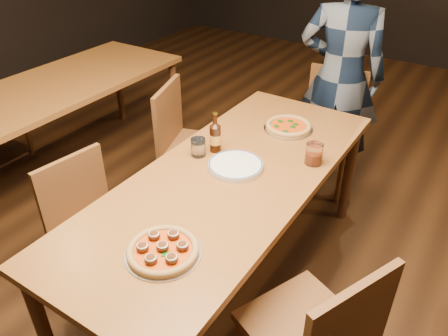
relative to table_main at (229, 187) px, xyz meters
The scene contains 14 objects.
ground 0.68m from the table_main, ahead, with size 9.00×9.00×0.00m, color black.
table_main is the anchor object (origin of this frame).
table_left 1.73m from the table_main, 169.99° to the left, with size 0.80×2.00×0.75m.
chair_main_nw 0.73m from the table_main, 143.34° to the right, with size 0.39×0.39×0.84m, color #5B3118, non-canonical shape.
chair_main_sw 0.82m from the table_main, 137.70° to the left, with size 0.43×0.43×0.93m, color #5B3118, non-canonical shape.
chair_main_e 0.75m from the table_main, 32.81° to the right, with size 0.43×0.43×0.91m, color #5B3118, non-canonical shape.
chair_end 1.26m from the table_main, 87.84° to the left, with size 0.42×0.42×0.91m, color #5B3118, non-canonical shape.
pizza_meatball 0.62m from the table_main, 82.71° to the right, with size 0.30×0.30×0.05m.
pizza_margherita 0.61m from the table_main, 87.23° to the left, with size 0.29×0.29×0.04m.
plate_stack 0.11m from the table_main, 97.07° to the left, with size 0.28×0.28×0.03m, color white.
beer_bottle 0.29m from the table_main, 140.02° to the left, with size 0.06×0.06×0.22m.
water_glass 0.28m from the table_main, 163.00° to the left, with size 0.08×0.08×0.10m, color white.
amber_glass 0.46m from the table_main, 47.78° to the left, with size 0.09×0.09×0.11m, color #8D330F.
diner 1.37m from the table_main, 87.64° to the left, with size 0.61×0.40×1.66m, color black.
Camera 1 is at (0.95, -1.52, 1.95)m, focal length 35.00 mm.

